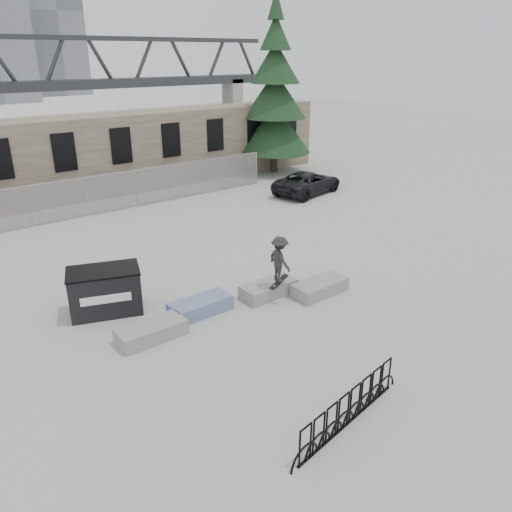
{
  "coord_description": "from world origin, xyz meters",
  "views": [
    {
      "loc": [
        -8.5,
        -11.98,
        7.76
      ],
      "look_at": [
        1.35,
        0.41,
        1.3
      ],
      "focal_mm": 35.0,
      "sensor_mm": 36.0,
      "label": 1
    }
  ],
  "objects_px": {
    "planter_center_right": "(269,289)",
    "skateboarder": "(280,259)",
    "dumpster": "(105,291)",
    "spruce_tree": "(275,101)",
    "planter_offset": "(320,287)",
    "planter_center_left": "(200,306)",
    "planter_far_left": "(151,331)",
    "bike_rack": "(349,408)",
    "suv": "(308,182)"
  },
  "relations": [
    {
      "from": "skateboarder",
      "to": "planter_offset",
      "type": "bearing_deg",
      "value": -107.86
    },
    {
      "from": "spruce_tree",
      "to": "dumpster",
      "type": "bearing_deg",
      "value": -144.99
    },
    {
      "from": "dumpster",
      "to": "planter_center_left",
      "type": "bearing_deg",
      "value": -19.98
    },
    {
      "from": "planter_offset",
      "to": "planter_center_left",
      "type": "bearing_deg",
      "value": 160.56
    },
    {
      "from": "bike_rack",
      "to": "skateboarder",
      "type": "bearing_deg",
      "value": 63.36
    },
    {
      "from": "planter_offset",
      "to": "spruce_tree",
      "type": "distance_m",
      "value": 19.71
    },
    {
      "from": "planter_far_left",
      "to": "bike_rack",
      "type": "xyz_separation_m",
      "value": [
        1.76,
        -6.03,
        0.18
      ]
    },
    {
      "from": "dumpster",
      "to": "spruce_tree",
      "type": "bearing_deg",
      "value": 55.35
    },
    {
      "from": "planter_offset",
      "to": "skateboarder",
      "type": "distance_m",
      "value": 1.9
    },
    {
      "from": "planter_center_left",
      "to": "suv",
      "type": "distance_m",
      "value": 15.51
    },
    {
      "from": "planter_far_left",
      "to": "bike_rack",
      "type": "distance_m",
      "value": 6.28
    },
    {
      "from": "planter_center_left",
      "to": "planter_center_right",
      "type": "relative_size",
      "value": 1.0
    },
    {
      "from": "planter_far_left",
      "to": "planter_center_left",
      "type": "relative_size",
      "value": 1.0
    },
    {
      "from": "planter_center_left",
      "to": "skateboarder",
      "type": "xyz_separation_m",
      "value": [
        2.62,
        -0.82,
        1.19
      ]
    },
    {
      "from": "planter_center_right",
      "to": "skateboarder",
      "type": "xyz_separation_m",
      "value": [
        0.1,
        -0.41,
        1.19
      ]
    },
    {
      "from": "planter_offset",
      "to": "planter_far_left",
      "type": "bearing_deg",
      "value": 170.75
    },
    {
      "from": "planter_far_left",
      "to": "dumpster",
      "type": "xyz_separation_m",
      "value": [
        -0.34,
        2.39,
        0.48
      ]
    },
    {
      "from": "planter_far_left",
      "to": "suv",
      "type": "xyz_separation_m",
      "value": [
        14.93,
        8.95,
        0.41
      ]
    },
    {
      "from": "planter_center_right",
      "to": "planter_offset",
      "type": "xyz_separation_m",
      "value": [
        1.46,
        -1.0,
        0.0
      ]
    },
    {
      "from": "planter_center_left",
      "to": "skateboarder",
      "type": "bearing_deg",
      "value": -17.34
    },
    {
      "from": "dumpster",
      "to": "planter_center_right",
      "type": "bearing_deg",
      "value": -5.79
    },
    {
      "from": "planter_offset",
      "to": "bike_rack",
      "type": "relative_size",
      "value": 0.5
    },
    {
      "from": "dumpster",
      "to": "skateboarder",
      "type": "xyz_separation_m",
      "value": [
        4.93,
        -2.78,
        0.71
      ]
    },
    {
      "from": "planter_far_left",
      "to": "planter_center_left",
      "type": "distance_m",
      "value": 2.02
    },
    {
      "from": "dumpster",
      "to": "spruce_tree",
      "type": "distance_m",
      "value": 21.7
    },
    {
      "from": "suv",
      "to": "skateboarder",
      "type": "relative_size",
      "value": 2.71
    },
    {
      "from": "planter_offset",
      "to": "skateboarder",
      "type": "xyz_separation_m",
      "value": [
        -1.36,
        0.59,
        1.19
      ]
    },
    {
      "from": "planter_center_right",
      "to": "dumpster",
      "type": "bearing_deg",
      "value": 153.87
    },
    {
      "from": "planter_center_right",
      "to": "spruce_tree",
      "type": "distance_m",
      "value": 19.83
    },
    {
      "from": "suv",
      "to": "skateboarder",
      "type": "height_order",
      "value": "skateboarder"
    },
    {
      "from": "spruce_tree",
      "to": "suv",
      "type": "xyz_separation_m",
      "value": [
        -2.2,
        -5.67,
        -4.11
      ]
    },
    {
      "from": "planter_far_left",
      "to": "skateboarder",
      "type": "bearing_deg",
      "value": -4.77
    },
    {
      "from": "dumpster",
      "to": "planter_far_left",
      "type": "bearing_deg",
      "value": -61.63
    },
    {
      "from": "planter_center_right",
      "to": "skateboarder",
      "type": "distance_m",
      "value": 1.27
    },
    {
      "from": "planter_center_left",
      "to": "planter_center_right",
      "type": "height_order",
      "value": "same"
    },
    {
      "from": "planter_center_left",
      "to": "spruce_tree",
      "type": "bearing_deg",
      "value": 43.11
    },
    {
      "from": "spruce_tree",
      "to": "planter_offset",
      "type": "bearing_deg",
      "value": -125.63
    },
    {
      "from": "planter_center_left",
      "to": "planter_center_right",
      "type": "bearing_deg",
      "value": -9.23
    },
    {
      "from": "planter_center_right",
      "to": "planter_offset",
      "type": "relative_size",
      "value": 1.0
    },
    {
      "from": "planter_far_left",
      "to": "planter_center_right",
      "type": "relative_size",
      "value": 1.0
    },
    {
      "from": "planter_offset",
      "to": "dumpster",
      "type": "bearing_deg",
      "value": 151.86
    },
    {
      "from": "planter_far_left",
      "to": "skateboarder",
      "type": "height_order",
      "value": "skateboarder"
    },
    {
      "from": "planter_offset",
      "to": "dumpster",
      "type": "xyz_separation_m",
      "value": [
        -6.29,
        3.36,
        0.48
      ]
    },
    {
      "from": "planter_center_left",
      "to": "dumpster",
      "type": "relative_size",
      "value": 0.78
    },
    {
      "from": "planter_center_right",
      "to": "bike_rack",
      "type": "distance_m",
      "value": 6.65
    },
    {
      "from": "bike_rack",
      "to": "planter_offset",
      "type": "bearing_deg",
      "value": 50.37
    },
    {
      "from": "planter_center_left",
      "to": "skateboarder",
      "type": "relative_size",
      "value": 1.14
    },
    {
      "from": "planter_far_left",
      "to": "dumpster",
      "type": "relative_size",
      "value": 0.78
    },
    {
      "from": "planter_far_left",
      "to": "skateboarder",
      "type": "relative_size",
      "value": 1.14
    },
    {
      "from": "planter_center_left",
      "to": "spruce_tree",
      "type": "distance_m",
      "value": 21.25
    }
  ]
}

